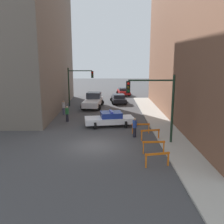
# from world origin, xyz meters

# --- Properties ---
(ground_plane) EXTENTS (120.00, 120.00, 0.00)m
(ground_plane) POSITION_xyz_m (0.00, 0.00, 0.00)
(ground_plane) COLOR #424244
(sidewalk_right) EXTENTS (2.40, 44.00, 0.12)m
(sidewalk_right) POSITION_xyz_m (6.20, 0.00, 0.06)
(sidewalk_right) COLOR #B2ADA3
(sidewalk_right) RESTS_ON ground_plane
(building_corner_left) EXTENTS (14.00, 20.00, 21.06)m
(building_corner_left) POSITION_xyz_m (-12.00, 14.00, 10.53)
(building_corner_left) COLOR #6B6056
(building_corner_left) RESTS_ON ground_plane
(traffic_light_near) EXTENTS (3.64, 0.35, 5.20)m
(traffic_light_near) POSITION_xyz_m (4.73, 0.57, 3.53)
(traffic_light_near) COLOR black
(traffic_light_near) RESTS_ON sidewalk_right
(traffic_light_far) EXTENTS (3.44, 0.35, 5.20)m
(traffic_light_far) POSITION_xyz_m (-3.30, 15.65, 3.40)
(traffic_light_far) COLOR black
(traffic_light_far) RESTS_ON ground_plane
(police_car) EXTENTS (4.92, 2.79, 1.52)m
(police_car) POSITION_xyz_m (1.12, 5.58, 0.72)
(police_car) COLOR white
(police_car) RESTS_ON ground_plane
(white_truck) EXTENTS (2.95, 5.56, 1.90)m
(white_truck) POSITION_xyz_m (-1.11, 14.86, 0.91)
(white_truck) COLOR silver
(white_truck) RESTS_ON ground_plane
(parked_car_near) EXTENTS (2.50, 4.43, 1.31)m
(parked_car_near) POSITION_xyz_m (2.40, 17.96, 0.67)
(parked_car_near) COLOR black
(parked_car_near) RESTS_ON ground_plane
(parked_car_mid) EXTENTS (2.51, 4.43, 1.31)m
(parked_car_mid) POSITION_xyz_m (3.55, 25.64, 0.67)
(parked_car_mid) COLOR maroon
(parked_car_mid) RESTS_ON ground_plane
(pedestrian_crossing) EXTENTS (0.47, 0.47, 1.66)m
(pedestrian_crossing) POSITION_xyz_m (-3.31, 7.33, 0.86)
(pedestrian_crossing) COLOR black
(pedestrian_crossing) RESTS_ON ground_plane
(pedestrian_corner) EXTENTS (0.50, 0.50, 1.66)m
(pedestrian_corner) POSITION_xyz_m (-4.25, 10.55, 0.86)
(pedestrian_corner) COLOR #474C66
(pedestrian_corner) RESTS_ON ground_plane
(pedestrian_sidewalk) EXTENTS (0.43, 0.43, 1.66)m
(pedestrian_sidewalk) POSITION_xyz_m (3.21, 2.16, 0.86)
(pedestrian_sidewalk) COLOR black
(pedestrian_sidewalk) RESTS_ON ground_plane
(barrier_front) EXTENTS (1.58, 0.43, 0.90)m
(barrier_front) POSITION_xyz_m (4.03, -3.67, 0.62)
(barrier_front) COLOR orange
(barrier_front) RESTS_ON ground_plane
(barrier_mid) EXTENTS (1.60, 0.23, 0.90)m
(barrier_mid) POSITION_xyz_m (4.18, -1.49, 0.62)
(barrier_mid) COLOR orange
(barrier_mid) RESTS_ON ground_plane
(barrier_back) EXTENTS (1.58, 0.43, 0.90)m
(barrier_back) POSITION_xyz_m (4.39, 1.32, 0.62)
(barrier_back) COLOR orange
(barrier_back) RESTS_ON ground_plane
(barrier_corner) EXTENTS (1.60, 0.22, 0.90)m
(barrier_corner) POSITION_xyz_m (3.85, 3.16, 0.62)
(barrier_corner) COLOR orange
(barrier_corner) RESTS_ON ground_plane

